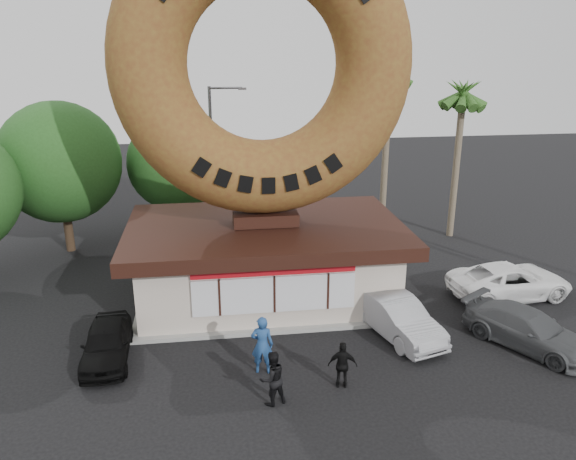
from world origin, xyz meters
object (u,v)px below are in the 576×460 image
at_px(giant_donut, 263,65).
at_px(car_white, 510,281).
at_px(donut_shop, 266,258).
at_px(car_grey, 528,329).
at_px(street_lamp, 214,150).
at_px(person_right, 343,365).
at_px(car_silver, 397,317).
at_px(person_center, 272,378).
at_px(person_left, 262,345).
at_px(car_black, 107,343).

relative_size(giant_donut, car_white, 2.20).
height_order(donut_shop, car_grey, donut_shop).
height_order(donut_shop, car_white, donut_shop).
bearing_deg(street_lamp, person_right, -78.07).
height_order(car_grey, car_white, car_white).
distance_m(street_lamp, car_silver, 15.68).
xyz_separation_m(person_right, car_white, (8.54, 5.45, -0.06)).
distance_m(giant_donut, person_center, 11.36).
bearing_deg(person_left, person_center, 104.56).
relative_size(donut_shop, car_black, 2.96).
bearing_deg(person_center, person_left, -107.14).
relative_size(donut_shop, street_lamp, 1.40).
bearing_deg(car_silver, giant_donut, 122.34).
relative_size(giant_donut, person_left, 5.66).
bearing_deg(street_lamp, car_grey, -55.15).
height_order(street_lamp, car_silver, street_lamp).
relative_size(person_left, car_white, 0.39).
xyz_separation_m(donut_shop, person_left, (-0.70, -5.63, -0.76)).
xyz_separation_m(street_lamp, car_grey, (10.64, -15.29, -3.82)).
distance_m(person_left, car_silver, 5.46).
xyz_separation_m(person_left, person_center, (0.13, -1.73, -0.14)).
xyz_separation_m(street_lamp, car_black, (-4.02, -14.15, -3.84)).
distance_m(person_right, car_grey, 7.25).
height_order(person_left, person_center, person_left).
bearing_deg(person_right, car_black, -7.03).
height_order(person_right, car_silver, person_right).
bearing_deg(person_center, giant_donut, -115.88).
bearing_deg(car_black, car_silver, -0.58).
xyz_separation_m(car_silver, car_grey, (4.34, -1.43, -0.06)).
bearing_deg(car_black, person_right, -21.67).
bearing_deg(car_silver, car_grey, -34.95).
xyz_separation_m(giant_donut, car_silver, (4.44, -3.86, -8.77)).
distance_m(donut_shop, person_left, 5.72).
distance_m(car_silver, car_white, 6.31).
relative_size(donut_shop, person_right, 7.16).
height_order(person_left, car_grey, person_left).
bearing_deg(car_silver, car_white, 6.44).
bearing_deg(giant_donut, car_black, -144.79).
xyz_separation_m(donut_shop, car_black, (-5.87, -4.13, -1.12)).
height_order(giant_donut, person_right, giant_donut).
distance_m(giant_donut, person_right, 11.19).
height_order(person_left, car_white, person_left).
bearing_deg(giant_donut, person_center, -94.46).
xyz_separation_m(donut_shop, car_silver, (4.44, -3.84, -1.04)).
distance_m(person_left, person_center, 1.74).
height_order(person_left, person_right, person_left).
distance_m(donut_shop, person_right, 7.09).
relative_size(car_grey, car_white, 0.89).
distance_m(street_lamp, car_grey, 19.02).
distance_m(person_center, car_white, 12.37).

